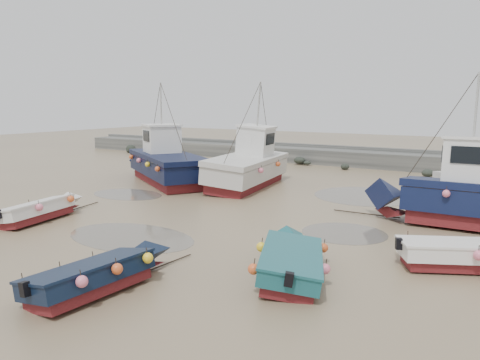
% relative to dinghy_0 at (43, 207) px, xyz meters
% --- Properties ---
extents(ground, '(120.00, 120.00, 0.00)m').
position_rel_dinghy_0_xyz_m(ground, '(6.82, 2.06, -0.55)').
color(ground, '#8B7A59').
rests_on(ground, ground).
extents(seawall, '(60.00, 4.92, 1.50)m').
position_rel_dinghy_0_xyz_m(seawall, '(6.87, 24.05, 0.08)').
color(seawall, slate).
rests_on(seawall, ground).
extents(puddle_a, '(5.48, 5.48, 0.01)m').
position_rel_dinghy_0_xyz_m(puddle_a, '(5.13, 0.07, -0.55)').
color(puddle_a, '#5E574C').
rests_on(puddle_a, ground).
extents(puddle_b, '(3.32, 3.32, 0.01)m').
position_rel_dinghy_0_xyz_m(puddle_b, '(11.81, 4.86, -0.55)').
color(puddle_b, '#5E574C').
rests_on(puddle_b, ground).
extents(puddle_c, '(4.30, 4.30, 0.01)m').
position_rel_dinghy_0_xyz_m(puddle_c, '(-1.02, 5.98, -0.55)').
color(puddle_c, '#5E574C').
rests_on(puddle_c, ground).
extents(puddle_d, '(5.43, 5.43, 0.01)m').
position_rel_dinghy_0_xyz_m(puddle_d, '(10.25, 12.52, -0.55)').
color(puddle_d, '#5E574C').
rests_on(puddle_d, ground).
extents(dinghy_0, '(2.04, 5.80, 1.43)m').
position_rel_dinghy_0_xyz_m(dinghy_0, '(0.00, 0.00, 0.00)').
color(dinghy_0, maroon).
rests_on(dinghy_0, ground).
extents(dinghy_1, '(2.19, 5.72, 1.43)m').
position_rel_dinghy_0_xyz_m(dinghy_1, '(8.18, -4.00, 0.00)').
color(dinghy_1, maroon).
rests_on(dinghy_1, ground).
extents(dinghy_2, '(3.24, 5.73, 1.43)m').
position_rel_dinghy_0_xyz_m(dinghy_2, '(11.93, -0.25, -0.00)').
color(dinghy_2, maroon).
rests_on(dinghy_2, ground).
extents(dinghy_3, '(5.93, 3.46, 1.43)m').
position_rel_dinghy_0_xyz_m(dinghy_3, '(16.66, 3.19, -0.01)').
color(dinghy_3, maroon).
rests_on(dinghy_3, ground).
extents(cabin_boat_0, '(10.41, 7.46, 6.22)m').
position_rel_dinghy_0_xyz_m(cabin_boat_0, '(-2.03, 10.27, 0.75)').
color(cabin_boat_0, maroon).
rests_on(cabin_boat_0, ground).
extents(cabin_boat_1, '(3.93, 10.87, 6.22)m').
position_rel_dinghy_0_xyz_m(cabin_boat_1, '(3.26, 12.03, 0.77)').
color(cabin_boat_1, maroon).
rests_on(cabin_boat_1, ground).
extents(cabin_boat_2, '(9.93, 3.03, 6.22)m').
position_rel_dinghy_0_xyz_m(cabin_boat_2, '(16.01, 8.34, 0.80)').
color(cabin_boat_2, maroon).
rests_on(cabin_boat_2, ground).
extents(person, '(0.69, 0.67, 1.60)m').
position_rel_dinghy_0_xyz_m(person, '(2.31, 9.02, -0.55)').
color(person, '#192139').
rests_on(person, ground).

